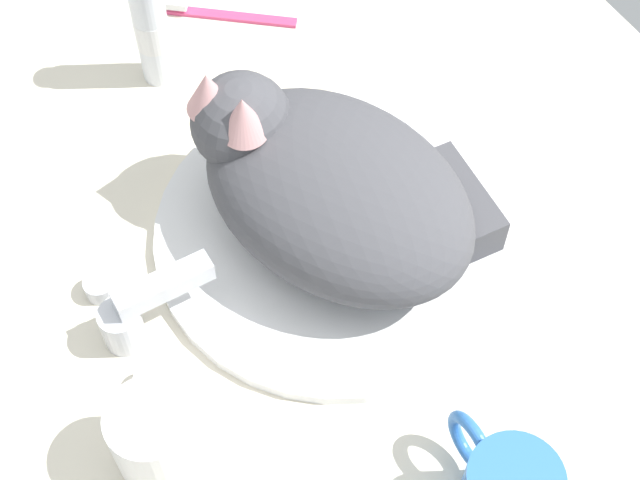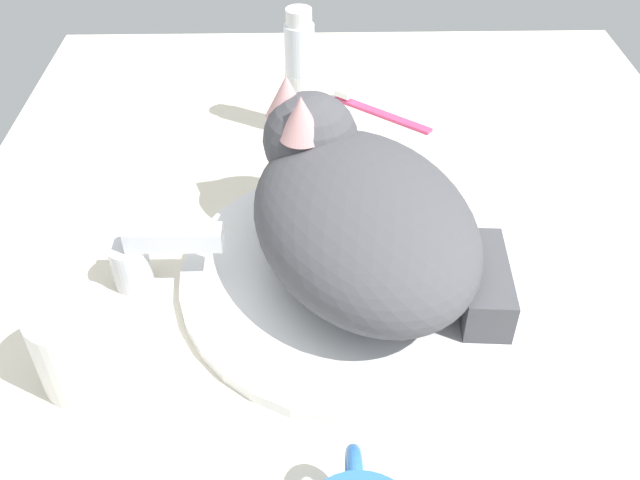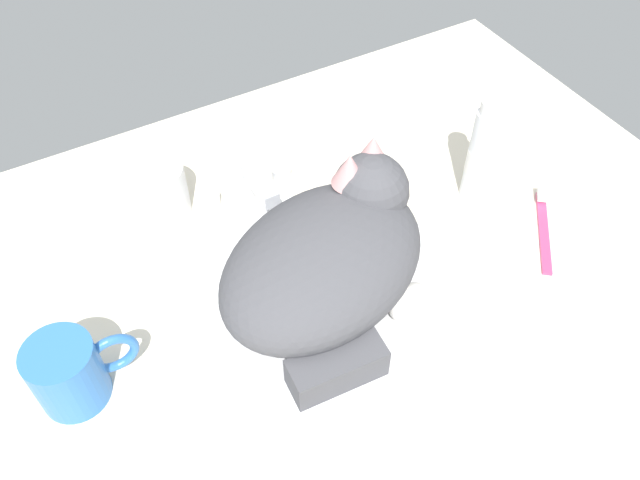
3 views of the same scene
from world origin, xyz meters
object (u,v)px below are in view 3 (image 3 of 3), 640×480
at_px(coffee_mug, 70,372).
at_px(toothpaste_bottle, 481,154).
at_px(cat, 331,255).
at_px(rinse_cup, 161,191).
at_px(toothbrush, 544,225).
at_px(faucet, 249,181).

distance_m(coffee_mug, toothpaste_bottle, 0.55).
distance_m(cat, rinse_cup, 0.26).
relative_size(rinse_cup, toothpaste_bottle, 0.49).
relative_size(cat, toothbrush, 2.59).
height_order(faucet, toothbrush, faucet).
bearing_deg(toothpaste_bottle, toothbrush, -65.78).
bearing_deg(faucet, rinse_cup, 164.53).
xyz_separation_m(cat, toothbrush, (0.29, -0.04, -0.07)).
bearing_deg(coffee_mug, cat, -3.33).
xyz_separation_m(coffee_mug, toothbrush, (0.59, -0.06, -0.04)).
xyz_separation_m(faucet, coffee_mug, (-0.28, -0.18, 0.01)).
height_order(rinse_cup, toothbrush, rinse_cup).
xyz_separation_m(rinse_cup, toothpaste_bottle, (0.37, -0.17, 0.03)).
height_order(faucet, rinse_cup, rinse_cup).
bearing_deg(toothpaste_bottle, coffee_mug, -176.35).
bearing_deg(cat, faucet, 93.74).
xyz_separation_m(cat, toothpaste_bottle, (0.25, 0.05, 0.00)).
bearing_deg(coffee_mug, faucet, 32.15).
height_order(toothpaste_bottle, toothbrush, toothpaste_bottle).
distance_m(cat, toothbrush, 0.30).
distance_m(cat, toothpaste_bottle, 0.26).
height_order(cat, rinse_cup, cat).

